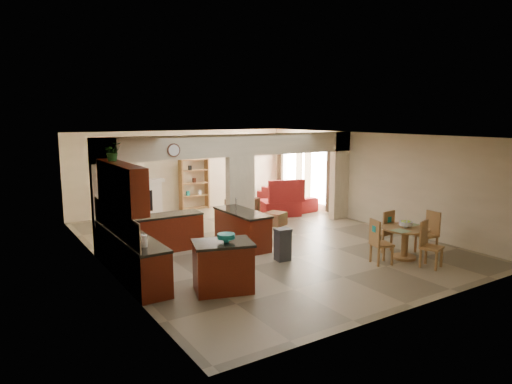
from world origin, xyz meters
TOP-DOWN VIEW (x-y plane):
  - floor at (0.00, 0.00)m, footprint 10.00×10.00m
  - ceiling at (0.00, 0.00)m, footprint 10.00×10.00m
  - wall_back at (0.00, 5.00)m, footprint 8.00×0.00m
  - wall_front at (0.00, -5.00)m, footprint 8.00×0.00m
  - wall_left at (-4.00, 0.00)m, footprint 0.00×10.00m
  - wall_right at (4.00, 0.00)m, footprint 0.00×10.00m
  - partition_left_pier at (-3.70, 1.00)m, footprint 0.60×0.25m
  - partition_center_pier at (0.00, 1.00)m, footprint 0.80×0.25m
  - partition_right_pier at (3.70, 1.00)m, footprint 0.60×0.25m
  - partition_header at (0.00, 1.00)m, footprint 8.00×0.25m
  - kitchen_counter at (-3.26, -0.25)m, footprint 2.52×3.29m
  - upper_cabinets at (-3.82, -0.80)m, footprint 0.35×2.40m
  - peninsula at (-0.60, -0.11)m, footprint 0.70×1.85m
  - wall_clock at (-2.00, 0.85)m, footprint 0.34×0.03m
  - rug at (1.20, 2.10)m, footprint 1.60×1.30m
  - fireplace at (-1.60, 4.83)m, footprint 1.60×0.35m
  - shelving_unit at (0.35, 4.82)m, footprint 1.00×0.32m
  - window_a at (3.97, 2.30)m, footprint 0.02×0.90m
  - window_b at (3.97, 4.00)m, footprint 0.02×0.90m
  - glazed_door at (3.97, 3.15)m, footprint 0.02×0.70m
  - drape_a_left at (3.93, 1.70)m, footprint 0.10×0.28m
  - drape_a_right at (3.93, 2.90)m, footprint 0.10×0.28m
  - drape_b_left at (3.93, 3.40)m, footprint 0.10×0.28m
  - drape_b_right at (3.93, 4.60)m, footprint 0.10×0.28m
  - ceiling_fan at (1.50, 3.00)m, footprint 1.00×1.00m
  - kitchen_island at (-2.45, -2.52)m, footprint 1.29×1.07m
  - teal_bowl at (-2.40, -2.56)m, footprint 0.34×0.34m
  - trash_can at (-0.41, -1.62)m, footprint 0.35×0.30m
  - dining_table at (2.08, -3.02)m, footprint 1.08×1.08m
  - fruit_bowl at (2.07, -3.03)m, footprint 0.31×0.31m
  - sofa at (3.30, 3.32)m, footprint 2.45×1.01m
  - chaise at (2.37, 2.45)m, footprint 1.45×1.30m
  - armchair at (0.81, 2.27)m, footprint 1.10×1.11m
  - ottoman at (1.43, 1.32)m, footprint 0.71×0.71m
  - plant at (-3.82, -0.32)m, footprint 0.36×0.32m
  - chair_north at (2.12, -2.37)m, footprint 0.46×0.46m
  - chair_east at (2.92, -3.05)m, footprint 0.46×0.46m
  - chair_south at (2.03, -3.69)m, footprint 0.53×0.53m
  - chair_west at (1.24, -2.99)m, footprint 0.52×0.52m

SIDE VIEW (x-z plane):
  - floor at x=0.00m, z-range 0.00..0.00m
  - rug at x=1.20m, z-range 0.00..0.01m
  - ottoman at x=1.43m, z-range 0.00..0.39m
  - chaise at x=2.37m, z-range 0.00..0.49m
  - trash_can at x=-0.41m, z-range 0.00..0.69m
  - sofa at x=3.30m, z-range 0.00..0.71m
  - armchair at x=0.81m, z-range 0.00..0.77m
  - peninsula at x=-0.60m, z-range 0.00..0.91m
  - kitchen_counter at x=-3.26m, z-range -0.27..1.20m
  - kitchen_island at x=-2.45m, z-range 0.00..0.96m
  - dining_table at x=2.08m, z-range 0.13..0.86m
  - chair_north at x=2.12m, z-range 0.04..1.07m
  - chair_east at x=2.92m, z-range 0.04..1.07m
  - chair_south at x=2.03m, z-range 0.04..1.07m
  - chair_west at x=1.24m, z-range 0.04..1.07m
  - fireplace at x=-1.60m, z-range 0.01..1.21m
  - fruit_bowl at x=2.07m, z-range 0.74..0.91m
  - shelving_unit at x=0.35m, z-range 0.00..1.80m
  - teal_bowl at x=-2.40m, z-range 0.96..1.12m
  - glazed_door at x=3.97m, z-range 0.00..2.10m
  - partition_center_pier at x=0.00m, z-range 0.00..2.20m
  - drape_a_left at x=3.93m, z-range 0.05..2.35m
  - drape_a_right at x=3.93m, z-range 0.05..2.35m
  - drape_b_left at x=3.93m, z-range 0.05..2.35m
  - drape_b_right at x=3.93m, z-range 0.05..2.35m
  - window_a at x=3.97m, z-range 0.25..2.15m
  - window_b at x=3.97m, z-range 0.25..2.15m
  - partition_left_pier at x=-3.70m, z-range 0.00..2.80m
  - partition_right_pier at x=3.70m, z-range 0.00..2.80m
  - wall_back at x=0.00m, z-range -2.60..5.40m
  - wall_front at x=0.00m, z-range -2.60..5.40m
  - wall_left at x=-4.00m, z-range -3.60..6.40m
  - wall_right at x=4.00m, z-range -3.60..6.40m
  - upper_cabinets at x=-3.82m, z-range 1.47..2.37m
  - wall_clock at x=-2.00m, z-range 2.28..2.62m
  - partition_header at x=0.00m, z-range 2.20..2.80m
  - ceiling_fan at x=1.50m, z-range 2.51..2.61m
  - plant at x=-3.82m, z-range 2.37..2.76m
  - ceiling at x=0.00m, z-range 2.80..2.80m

